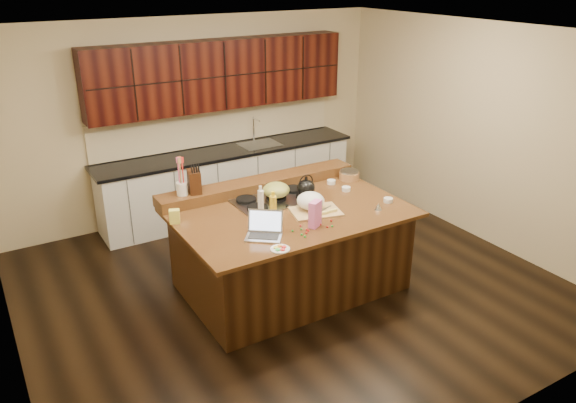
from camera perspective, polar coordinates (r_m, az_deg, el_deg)
room at (r=5.71m, az=0.26°, el=3.07°), size 5.52×5.02×2.72m
island at (r=6.07m, az=0.24°, el=-4.82°), size 2.40×1.60×0.92m
back_ledge at (r=6.42m, az=-2.98°, el=1.77°), size 2.40×0.30×0.12m
cooktop at (r=6.11m, az=-1.20°, el=0.23°), size 0.92×0.52×0.05m
back_counter at (r=7.84m, az=-6.32°, el=5.65°), size 3.70×0.66×2.40m
kettle at (r=6.10m, az=1.84°, el=1.41°), size 0.26×0.26×0.18m
green_bowl at (r=6.06m, az=-1.21°, el=1.19°), size 0.36×0.36×0.16m
laptop at (r=5.31m, az=-2.41°, el=-2.85°), size 0.42×0.41×0.23m
oil_bottle at (r=5.57m, az=-1.52°, el=-0.76°), size 0.09×0.09×0.27m
vinegar_bottle at (r=5.76m, az=-2.79°, el=-0.03°), size 0.06×0.06×0.25m
wooden_tray at (r=5.82m, az=2.43°, el=-0.17°), size 0.57×0.47×0.20m
ramekin_a at (r=6.16m, az=10.15°, el=0.15°), size 0.12×0.12×0.04m
ramekin_b at (r=6.41m, az=5.93°, el=1.29°), size 0.13×0.13×0.04m
ramekin_c at (r=6.60m, az=4.42°, el=2.00°), size 0.13×0.13×0.04m
strainer_bowl at (r=6.75m, az=6.23°, el=2.63°), size 0.28×0.28×0.09m
kitchen_timer at (r=5.95m, az=9.15°, el=-0.50°), size 0.08×0.08×0.07m
pink_bag at (r=5.47m, az=2.77°, el=-1.27°), size 0.16×0.13×0.27m
candy_plate at (r=5.07m, az=-0.80°, el=-4.85°), size 0.22×0.22×0.01m
package_box at (r=5.67m, az=-11.45°, el=-1.49°), size 0.12×0.10×0.14m
utensil_crock at (r=6.03m, az=-10.70°, el=1.29°), size 0.15×0.15×0.14m
knife_block at (r=6.05m, az=-9.50°, el=2.01°), size 0.16×0.22×0.24m
gumdrop_0 at (r=5.51m, az=1.29°, el=-2.47°), size 0.02×0.02×0.02m
gumdrop_1 at (r=5.44m, az=1.37°, el=-2.83°), size 0.02×0.02×0.02m
gumdrop_2 at (r=5.57m, az=2.20°, el=-2.18°), size 0.02×0.02×0.02m
gumdrop_3 at (r=5.51m, az=4.52°, el=-2.52°), size 0.02×0.02×0.02m
gumdrop_4 at (r=5.37m, az=1.88°, el=-3.20°), size 0.02×0.02×0.02m
gumdrop_5 at (r=5.29m, az=1.73°, el=-3.59°), size 0.02×0.02×0.02m
gumdrop_6 at (r=5.49m, az=4.02°, el=-2.60°), size 0.02×0.02×0.02m
gumdrop_7 at (r=5.63m, az=3.13°, el=-1.92°), size 0.02×0.02×0.02m
gumdrop_8 at (r=5.63m, az=4.41°, el=-1.95°), size 0.02×0.02×0.02m
gumdrop_9 at (r=5.57m, az=2.14°, el=-2.20°), size 0.02×0.02×0.02m
gumdrop_10 at (r=5.43m, az=1.94°, el=-2.86°), size 0.02×0.02×0.02m
gumdrop_11 at (r=5.40m, az=0.45°, el=-2.99°), size 0.02×0.02×0.02m
gumdrop_12 at (r=5.54m, az=3.31°, el=-2.34°), size 0.02×0.02×0.02m
gumdrop_13 at (r=5.33m, az=1.40°, el=-3.37°), size 0.02×0.02×0.02m
gumdrop_14 at (r=5.41m, az=2.08°, el=-2.96°), size 0.02×0.02×0.02m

